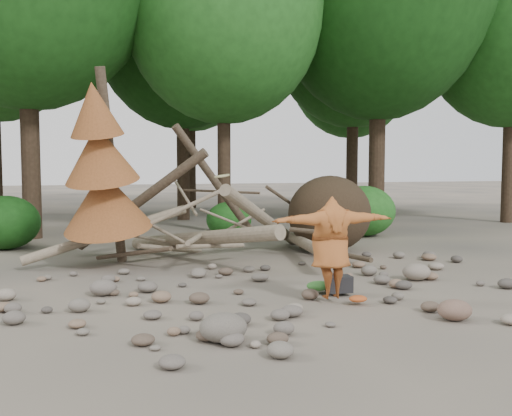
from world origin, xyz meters
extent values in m
plane|color=#514C44|center=(0.00, 0.00, 0.00)|extent=(120.00, 120.00, 0.00)
ellipsoid|color=#332619|center=(2.60, 4.30, 0.99)|extent=(2.20, 1.87, 1.98)
cylinder|color=gray|center=(-1.00, 3.70, 0.55)|extent=(2.61, 5.11, 1.08)
cylinder|color=gray|center=(0.80, 4.20, 0.90)|extent=(3.18, 3.71, 1.90)
cylinder|color=brown|center=(-2.20, 4.60, 1.40)|extent=(3.08, 1.91, 2.49)
cylinder|color=gray|center=(1.60, 3.50, 0.35)|extent=(1.13, 4.98, 0.43)
cylinder|color=brown|center=(-0.30, 4.80, 1.80)|extent=(2.39, 1.03, 2.89)
cylinder|color=gray|center=(-3.00, 4.00, 0.70)|extent=(3.71, 0.86, 1.20)
cylinder|color=#4C3F30|center=(-2.50, 3.50, 0.30)|extent=(1.52, 1.70, 0.49)
cylinder|color=gray|center=(0.20, 4.40, 0.80)|extent=(1.57, 0.85, 0.69)
cylinder|color=#4C3F30|center=(1.80, 4.90, 1.20)|extent=(1.92, 1.25, 1.10)
cylinder|color=gray|center=(-1.20, 4.20, 1.50)|extent=(0.37, 1.42, 0.85)
cylinder|color=#4C3F30|center=(2.20, 3.20, 0.15)|extent=(0.79, 2.54, 0.12)
cylinder|color=gray|center=(-0.80, 3.10, 0.45)|extent=(1.78, 1.11, 0.29)
cylinder|color=#4C3F30|center=(-2.90, 3.80, 2.20)|extent=(0.67, 1.13, 4.35)
cone|color=brown|center=(-3.06, 3.49, 1.50)|extent=(2.06, 2.13, 1.86)
cone|color=brown|center=(-3.16, 3.28, 2.50)|extent=(1.71, 1.78, 1.65)
cone|color=brown|center=(-3.26, 3.09, 3.40)|extent=(1.23, 1.30, 1.41)
cylinder|color=#38281C|center=(-5.00, 9.50, 4.48)|extent=(0.56, 0.56, 8.96)
cylinder|color=#38281C|center=(1.00, 9.20, 3.57)|extent=(0.44, 0.44, 7.14)
ellipsoid|color=#256720|center=(1.00, 9.20, 7.34)|extent=(6.53, 6.53, 7.51)
cylinder|color=#38281C|center=(7.00, 9.80, 4.72)|extent=(0.60, 0.60, 9.45)
cylinder|color=#38281C|center=(12.50, 9.30, 3.85)|extent=(0.46, 0.46, 7.70)
cylinder|color=#38281C|center=(0.50, 14.20, 4.27)|extent=(0.52, 0.52, 8.54)
ellipsoid|color=#154412|center=(0.50, 14.20, 8.78)|extent=(7.81, 7.81, 10.15)
cylinder|color=#38281C|center=(8.00, 13.80, 4.06)|extent=(0.50, 0.50, 8.12)
ellipsoid|color=#1D5719|center=(8.00, 13.80, 8.35)|extent=(7.42, 7.42, 8.91)
cylinder|color=#38281C|center=(2.00, 20.50, 4.38)|extent=(0.54, 0.54, 8.75)
ellipsoid|color=#256720|center=(2.00, 20.50, 9.00)|extent=(8.00, 8.00, 10.00)
cylinder|color=#38281C|center=(11.00, 20.00, 3.92)|extent=(0.46, 0.46, 7.84)
ellipsoid|color=#1D5719|center=(11.00, 20.00, 8.06)|extent=(7.17, 7.17, 8.60)
ellipsoid|color=#154412|center=(-5.50, 7.20, 0.72)|extent=(1.80, 1.80, 1.44)
ellipsoid|color=#1D5719|center=(0.80, 7.80, 0.56)|extent=(1.40, 1.40, 1.12)
ellipsoid|color=#256720|center=(5.00, 7.00, 0.80)|extent=(2.00, 2.00, 1.60)
imported|color=#9F5323|center=(0.31, -0.78, 0.91)|extent=(2.07, 0.67, 1.66)
cylinder|color=tan|center=(-1.41, -0.39, 2.07)|extent=(0.32, 0.32, 0.08)
cube|color=black|center=(0.66, -0.36, 0.14)|extent=(0.44, 0.32, 0.28)
ellipsoid|color=#326E2C|center=(0.39, -0.11, 0.08)|extent=(0.44, 0.37, 0.17)
ellipsoid|color=#A6461C|center=(0.65, -1.08, 0.05)|extent=(0.30, 0.24, 0.11)
ellipsoid|color=#635C53|center=(-1.87, -2.30, 0.18)|extent=(0.61, 0.55, 0.37)
ellipsoid|color=brown|center=(1.57, -2.30, 0.15)|extent=(0.50, 0.45, 0.30)
ellipsoid|color=gray|center=(2.67, 0.38, 0.17)|extent=(0.55, 0.50, 0.33)
ellipsoid|color=#685F57|center=(-3.23, 0.82, 0.14)|extent=(0.46, 0.42, 0.28)
camera|label=1|loc=(-3.56, -9.19, 2.23)|focal=40.00mm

